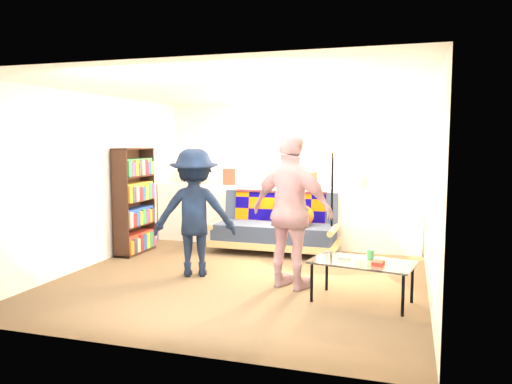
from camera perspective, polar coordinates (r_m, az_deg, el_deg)
ground at (r=6.64m, az=-1.03°, el=-9.39°), size 5.00×5.00×0.00m
room_shell at (r=6.86m, az=0.18°, el=5.23°), size 4.60×5.05×2.45m
half_wall_ledge at (r=8.23m, az=2.88°, el=-2.85°), size 4.45×0.15×1.00m
ledge_decor at (r=8.20m, az=1.34°, el=1.88°), size 2.97×0.02×0.45m
futon_sofa at (r=7.92m, az=2.46°, el=-3.99°), size 1.97×0.97×0.84m
bookshelf at (r=7.99m, az=-13.75°, el=-1.37°), size 0.27×0.82×1.64m
coffee_table at (r=5.56m, az=12.12°, el=-8.06°), size 1.17×0.79×0.56m
floor_lamp at (r=7.63m, az=8.85°, el=1.52°), size 0.36×0.30×1.66m
person_left at (r=6.51m, az=-7.04°, el=-2.36°), size 1.21×0.95×1.65m
person_right at (r=5.88m, az=4.11°, el=-2.23°), size 1.17×0.80×1.84m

